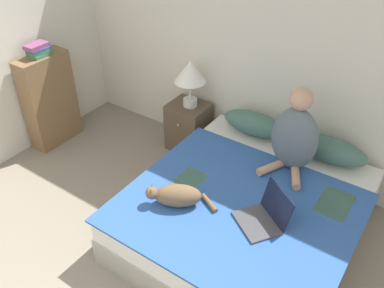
# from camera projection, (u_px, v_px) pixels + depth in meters

# --- Properties ---
(wall_back) EXTENTS (5.25, 0.05, 2.55)m
(wall_back) POSITION_uv_depth(u_px,v_px,m) (263.00, 44.00, 3.68)
(wall_back) COLOR beige
(wall_back) RESTS_ON ground_plane
(bed) EXTENTS (1.74, 1.91, 0.46)m
(bed) POSITION_uv_depth(u_px,v_px,m) (247.00, 214.00, 3.38)
(bed) COLOR #9E998E
(bed) RESTS_ON ground_plane
(pillow_near) EXTENTS (0.63, 0.27, 0.21)m
(pillow_near) POSITION_uv_depth(u_px,v_px,m) (254.00, 124.00, 3.90)
(pillow_near) COLOR #42665B
(pillow_near) RESTS_ON bed
(pillow_far) EXTENTS (0.63, 0.27, 0.21)m
(pillow_far) POSITION_uv_depth(u_px,v_px,m) (331.00, 150.00, 3.55)
(pillow_far) COLOR #42665B
(pillow_far) RESTS_ON bed
(person_sitting) EXTENTS (0.40, 0.39, 0.76)m
(person_sitting) POSITION_uv_depth(u_px,v_px,m) (295.00, 136.00, 3.34)
(person_sitting) COLOR slate
(person_sitting) RESTS_ON bed
(cat_tabby) EXTENTS (0.52, 0.36, 0.18)m
(cat_tabby) POSITION_uv_depth(u_px,v_px,m) (176.00, 195.00, 3.10)
(cat_tabby) COLOR brown
(cat_tabby) RESTS_ON bed
(laptop_open) EXTENTS (0.45, 0.44, 0.27)m
(laptop_open) POSITION_uv_depth(u_px,v_px,m) (264.00, 216.00, 2.97)
(laptop_open) COLOR #424247
(laptop_open) RESTS_ON bed
(nightstand) EXTENTS (0.40, 0.37, 0.54)m
(nightstand) POSITION_uv_depth(u_px,v_px,m) (188.00, 127.00, 4.40)
(nightstand) COLOR brown
(nightstand) RESTS_ON ground_plane
(table_lamp) EXTENTS (0.32, 0.32, 0.50)m
(table_lamp) POSITION_uv_depth(u_px,v_px,m) (190.00, 74.00, 4.02)
(table_lamp) COLOR beige
(table_lamp) RESTS_ON nightstand
(bookshelf) EXTENTS (0.22, 0.56, 1.02)m
(bookshelf) POSITION_uv_depth(u_px,v_px,m) (50.00, 100.00, 4.39)
(bookshelf) COLOR brown
(bookshelf) RESTS_ON ground_plane
(book_stack_top) EXTENTS (0.18, 0.24, 0.13)m
(book_stack_top) POSITION_uv_depth(u_px,v_px,m) (38.00, 50.00, 4.06)
(book_stack_top) COLOR #3D7A51
(book_stack_top) RESTS_ON bookshelf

